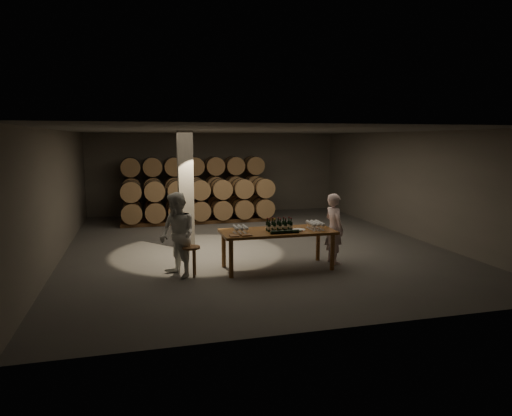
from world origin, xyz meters
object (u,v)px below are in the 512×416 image
object	(u,v)px
notebook_near	(246,235)
person_woman	(177,235)
person_man	(334,229)
tasting_table	(278,235)
plate	(299,230)
bottle_cluster	(279,226)
stool	(191,252)

from	to	relation	value
notebook_near	person_woman	xyz separation A→B (m)	(-1.44, 0.32, 0.01)
person_man	person_woman	bearing A→B (deg)	83.17
tasting_table	person_woman	xyz separation A→B (m)	(-2.28, -0.07, 0.13)
tasting_table	plate	size ratio (longest dim) A/B	8.56
notebook_near	person_woman	bearing A→B (deg)	161.48
bottle_cluster	stool	distance (m)	2.08
tasting_table	notebook_near	bearing A→B (deg)	-155.35
tasting_table	person_woman	size ratio (longest dim) A/B	1.41
plate	person_man	distance (m)	0.99
notebook_near	person_woman	world-z (taller)	person_woman
bottle_cluster	plate	distance (m)	0.47
bottle_cluster	tasting_table	bearing A→B (deg)	124.86
person_woman	notebook_near	bearing A→B (deg)	50.59
person_man	tasting_table	bearing A→B (deg)	84.85
plate	tasting_table	bearing A→B (deg)	170.04
stool	plate	bearing A→B (deg)	0.62
person_woman	person_man	bearing A→B (deg)	65.74
notebook_near	stool	distance (m)	1.25
tasting_table	notebook_near	xyz separation A→B (m)	(-0.84, -0.38, 0.12)
plate	person_man	bearing A→B (deg)	11.44
stool	person_woman	size ratio (longest dim) A/B	0.36
bottle_cluster	notebook_near	bearing A→B (deg)	-158.05
stool	person_man	distance (m)	3.48
tasting_table	person_woman	bearing A→B (deg)	-178.36
person_woman	bottle_cluster	bearing A→B (deg)	63.75
bottle_cluster	plate	bearing A→B (deg)	-6.03
tasting_table	stool	xyz separation A→B (m)	(-2.00, -0.11, -0.25)
tasting_table	plate	world-z (taller)	plate
person_man	bottle_cluster	bearing A→B (deg)	86.37
person_man	person_woman	world-z (taller)	person_woman
plate	notebook_near	xyz separation A→B (m)	(-1.32, -0.30, 0.01)
tasting_table	bottle_cluster	bearing A→B (deg)	-55.14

